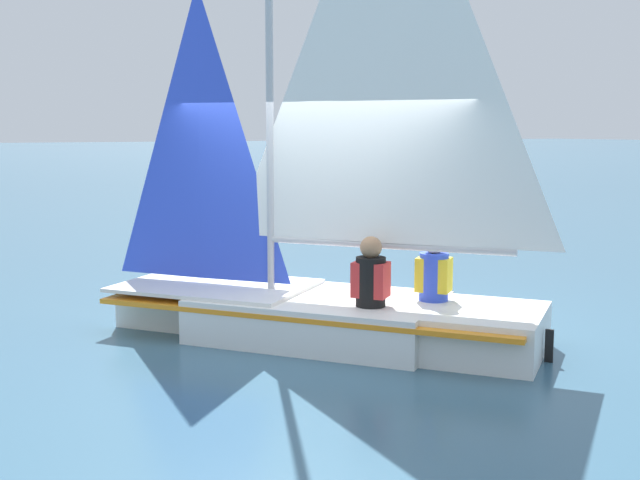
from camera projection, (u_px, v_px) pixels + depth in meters
ground_plane at (320, 338)px, 8.56m from camera, size 260.00×260.00×0.00m
sailboat_main at (326, 269)px, 8.43m from camera, size 4.45×4.09×5.40m
sailor_helm at (371, 290)px, 7.99m from camera, size 0.43×0.42×1.16m
sailor_crew at (434, 284)px, 8.26m from camera, size 0.43×0.42×1.16m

